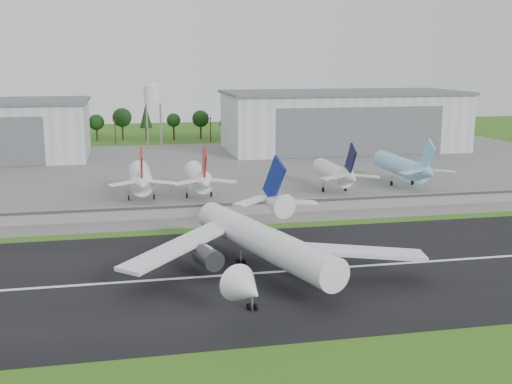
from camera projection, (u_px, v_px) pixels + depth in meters
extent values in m
plane|color=#316918|center=(241.00, 295.00, 107.34)|extent=(600.00, 600.00, 0.00)
cube|color=black|center=(231.00, 275.00, 116.91)|extent=(320.00, 60.00, 0.10)
cube|color=white|center=(231.00, 275.00, 116.90)|extent=(220.00, 1.00, 0.02)
cube|color=slate|center=(179.00, 173.00, 222.37)|extent=(320.00, 150.00, 0.10)
cube|color=gray|center=(201.00, 210.00, 159.71)|extent=(240.00, 0.50, 3.50)
cube|color=#38383A|center=(201.00, 206.00, 159.17)|extent=(240.00, 0.12, 0.70)
cube|color=silver|center=(342.00, 122.00, 277.96)|extent=(100.00, 45.00, 24.00)
cube|color=#595B60|center=(343.00, 92.00, 275.40)|extent=(102.00, 47.00, 1.20)
cube|color=#595B60|center=(361.00, 132.00, 256.64)|extent=(70.00, 0.30, 19.68)
cylinder|color=#99999E|center=(147.00, 126.00, 278.20)|extent=(0.50, 0.50, 20.00)
cylinder|color=#99999E|center=(161.00, 125.00, 285.14)|extent=(0.50, 0.50, 20.00)
cylinder|color=silver|center=(153.00, 95.00, 278.92)|extent=(8.00, 8.00, 7.00)
cone|color=silver|center=(153.00, 84.00, 277.96)|extent=(8.40, 8.40, 2.40)
cylinder|color=white|center=(263.00, 241.00, 116.83)|extent=(18.91, 43.68, 5.80)
cone|color=white|center=(247.00, 289.00, 92.49)|extent=(7.35, 7.48, 5.80)
cone|color=white|center=(274.00, 203.00, 142.39)|extent=(7.99, 10.25, 5.51)
cube|color=navy|center=(274.00, 180.00, 140.82)|extent=(3.38, 9.24, 11.13)
cube|color=white|center=(346.00, 251.00, 113.51)|extent=(28.51, 10.41, 2.65)
cylinder|color=#333338|center=(315.00, 261.00, 112.94)|extent=(5.29, 6.40, 3.80)
cube|color=white|center=(297.00, 202.00, 141.31)|extent=(9.02, 3.25, 0.98)
cube|color=white|center=(180.00, 246.00, 116.59)|extent=(23.48, 23.87, 2.65)
cylinder|color=#333338|center=(209.00, 258.00, 114.89)|extent=(5.29, 6.40, 3.80)
cube|color=white|center=(252.00, 201.00, 142.33)|extent=(9.18, 7.85, 0.98)
cube|color=#99999E|center=(261.00, 272.00, 113.86)|extent=(18.65, 31.62, 3.20)
cylinder|color=black|center=(241.00, 263.00, 121.31)|extent=(0.84, 1.55, 1.50)
cylinder|color=white|center=(141.00, 177.00, 180.00)|extent=(6.17, 24.00, 6.17)
cone|color=white|center=(142.00, 184.00, 164.94)|extent=(5.86, 7.00, 5.86)
cube|color=#B3170D|center=(141.00, 166.00, 164.44)|extent=(0.45, 8.59, 10.02)
cylinder|color=#99999E|center=(129.00, 195.00, 178.32)|extent=(0.32, 0.32, 3.00)
cylinder|color=#99999E|center=(154.00, 194.00, 179.71)|extent=(0.32, 0.32, 3.00)
cylinder|color=black|center=(129.00, 198.00, 178.46)|extent=(0.40, 1.40, 1.40)
cylinder|color=white|center=(198.00, 176.00, 183.28)|extent=(5.55, 24.00, 5.55)
cone|color=white|center=(205.00, 183.00, 168.21)|extent=(5.27, 7.00, 5.27)
cube|color=#AD150D|center=(204.00, 165.00, 167.71)|extent=(0.45, 8.59, 10.02)
cylinder|color=#99999E|center=(187.00, 193.00, 181.54)|extent=(0.32, 0.32, 3.00)
cylinder|color=#99999E|center=(211.00, 192.00, 182.92)|extent=(0.32, 0.32, 3.00)
cylinder|color=black|center=(187.00, 195.00, 181.68)|extent=(0.40, 1.40, 1.40)
cylinder|color=silver|center=(333.00, 172.00, 191.32)|extent=(5.15, 24.00, 5.15)
cone|color=silver|center=(350.00, 178.00, 176.26)|extent=(4.89, 7.00, 4.89)
cube|color=black|center=(350.00, 161.00, 175.76)|extent=(0.45, 8.59, 10.02)
cylinder|color=#99999E|center=(323.00, 187.00, 189.54)|extent=(0.32, 0.32, 3.00)
cylinder|color=#99999E|center=(346.00, 186.00, 190.93)|extent=(0.32, 0.32, 3.00)
cylinder|color=black|center=(323.00, 190.00, 189.68)|extent=(0.40, 1.40, 1.40)
cylinder|color=#85C8E7|center=(400.00, 166.00, 200.78)|extent=(5.73, 30.00, 5.73)
cone|color=#85C8E7|center=(427.00, 173.00, 182.84)|extent=(5.45, 7.00, 5.45)
cube|color=#75C4EF|center=(427.00, 156.00, 182.34)|extent=(0.45, 8.59, 10.02)
cylinder|color=#99999E|center=(392.00, 181.00, 199.06)|extent=(0.32, 0.32, 3.00)
cylinder|color=#99999E|center=(412.00, 180.00, 200.45)|extent=(0.32, 0.32, 3.00)
cylinder|color=black|center=(391.00, 183.00, 199.20)|extent=(0.40, 1.40, 1.40)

